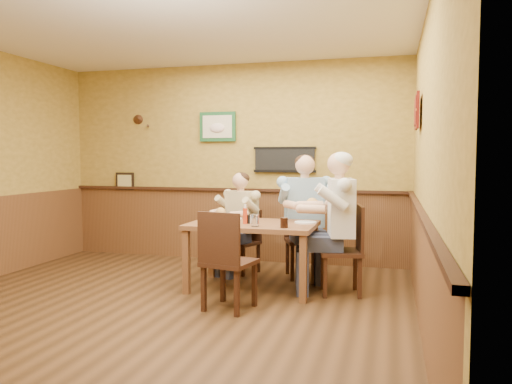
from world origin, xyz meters
The scene contains 17 objects.
room centered at (0.14, 0.17, 1.69)m, with size 5.02×5.03×2.81m.
dining_table centered at (0.73, 1.01, 0.66)m, with size 1.40×0.90×0.75m.
chair_back_left centered at (0.38, 1.73, 0.41)m, with size 0.37×0.37×0.81m, color #391F12, non-canonical shape.
chair_back_right centered at (1.19, 1.71, 0.48)m, with size 0.44×0.44×0.95m, color #391F12, non-canonical shape.
chair_right_end centered at (1.71, 1.06, 0.48)m, with size 0.45×0.45×0.97m, color #391F12, non-canonical shape.
chair_near_side centered at (0.71, 0.23, 0.49)m, with size 0.45×0.45×0.97m, color #391F12, non-canonical shape.
diner_tan_shirt centered at (0.38, 1.73, 0.58)m, with size 0.53×0.53×1.16m, color beige, non-canonical shape.
diner_blue_polo centered at (1.19, 1.71, 0.68)m, with size 0.63×0.63×1.36m, color #85AAC8, non-canonical shape.
diner_white_elder centered at (1.71, 1.06, 0.69)m, with size 0.64×0.64×1.38m, color silver, non-canonical shape.
water_glass_left centered at (0.44, 0.69, 0.80)m, with size 0.07×0.07×0.11m, color white.
water_glass_mid centered at (0.84, 0.72, 0.82)m, with size 0.09×0.09×0.13m, color white.
cola_tumbler centered at (1.15, 0.71, 0.80)m, with size 0.08×0.08×0.11m, color black.
hot_sauce_bottle centered at (0.67, 0.90, 0.85)m, with size 0.05×0.05×0.20m, color red.
salt_shaker centered at (0.71, 0.96, 0.79)m, with size 0.03×0.03×0.09m, color silver.
pepper_shaker centered at (0.70, 0.93, 0.80)m, with size 0.04×0.04×0.09m, color black.
plate_far_left centered at (0.40, 1.24, 0.76)m, with size 0.26×0.26×0.02m, color white.
plate_far_right centered at (1.30, 1.15, 0.76)m, with size 0.25×0.25×0.02m, color white.
Camera 1 is at (2.23, -4.33, 1.48)m, focal length 35.00 mm.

